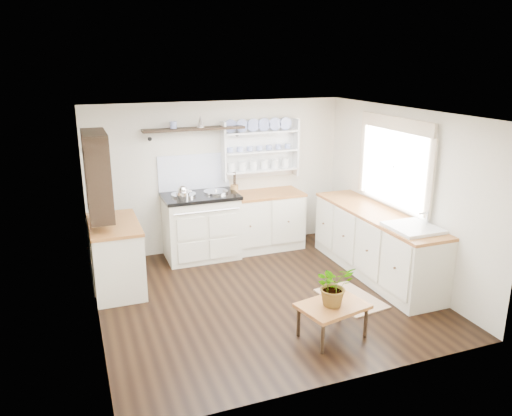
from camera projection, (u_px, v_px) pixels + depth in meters
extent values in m
cube|color=black|center=(263.00, 296.00, 6.35)|extent=(4.00, 3.80, 0.01)
cube|color=beige|center=(219.00, 176.00, 7.73)|extent=(4.00, 0.02, 2.30)
cube|color=beige|center=(402.00, 194.00, 6.70)|extent=(0.02, 3.80, 2.30)
cube|color=beige|center=(91.00, 229.00, 5.35)|extent=(0.02, 3.80, 2.30)
cube|color=white|center=(264.00, 113.00, 5.69)|extent=(4.00, 3.80, 0.01)
cube|color=white|center=(395.00, 167.00, 6.72)|extent=(0.04, 1.40, 1.00)
cube|color=white|center=(394.00, 167.00, 6.71)|extent=(0.02, 1.50, 1.10)
cube|color=beige|center=(396.00, 124.00, 6.54)|extent=(0.04, 1.55, 0.18)
cube|color=silver|center=(201.00, 227.00, 7.49)|extent=(1.06, 0.69, 0.93)
cube|color=black|center=(200.00, 196.00, 7.35)|extent=(1.10, 0.73, 0.05)
cylinder|color=silver|center=(184.00, 195.00, 7.26)|extent=(0.36, 0.36, 0.03)
cylinder|color=silver|center=(216.00, 192.00, 7.42)|extent=(0.36, 0.36, 0.03)
cylinder|color=silver|center=(207.00, 211.00, 7.04)|extent=(0.96, 0.02, 0.02)
cube|color=beige|center=(262.00, 221.00, 7.86)|extent=(1.25, 0.60, 0.88)
cube|color=brown|center=(262.00, 194.00, 7.74)|extent=(1.27, 0.63, 0.04)
cube|color=beige|center=(375.00, 244.00, 6.89)|extent=(0.60, 2.40, 0.88)
cube|color=brown|center=(377.00, 214.00, 6.76)|extent=(0.62, 2.43, 0.04)
cube|color=white|center=(412.00, 237.00, 6.12)|extent=(0.55, 0.60, 0.28)
cylinder|color=silver|center=(427.00, 220.00, 6.13)|extent=(0.02, 0.02, 0.22)
cube|color=beige|center=(116.00, 257.00, 6.46)|extent=(0.60, 1.10, 0.88)
cube|color=brown|center=(113.00, 224.00, 6.33)|extent=(0.62, 1.13, 0.04)
cube|color=white|center=(259.00, 148.00, 7.81)|extent=(1.20, 0.03, 0.90)
cube|color=white|center=(261.00, 149.00, 7.73)|extent=(1.20, 0.22, 0.02)
cylinder|color=navy|center=(260.00, 132.00, 7.66)|extent=(0.20, 0.02, 0.20)
cube|color=black|center=(194.00, 129.00, 7.25)|extent=(1.50, 0.24, 0.04)
cone|color=black|center=(149.00, 138.00, 7.13)|extent=(0.06, 0.20, 0.06)
cone|color=black|center=(235.00, 134.00, 7.57)|extent=(0.06, 0.20, 0.06)
cube|color=black|center=(97.00, 174.00, 6.09)|extent=(0.28, 0.80, 1.05)
cylinder|color=olive|center=(234.00, 189.00, 7.64)|extent=(0.12, 0.12, 0.14)
cube|color=brown|center=(333.00, 306.00, 5.33)|extent=(0.79, 0.64, 0.04)
cylinder|color=black|center=(323.00, 339.00, 5.06)|extent=(0.04, 0.04, 0.34)
cylinder|color=black|center=(298.00, 322.00, 5.39)|extent=(0.04, 0.04, 0.34)
cylinder|color=black|center=(366.00, 322.00, 5.38)|extent=(0.04, 0.04, 0.34)
cylinder|color=black|center=(340.00, 307.00, 5.70)|extent=(0.04, 0.04, 0.34)
imported|color=#3F7233|center=(334.00, 285.00, 5.26)|extent=(0.42, 0.37, 0.45)
cube|color=#9A745A|center=(351.00, 298.00, 6.27)|extent=(0.67, 0.92, 0.02)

